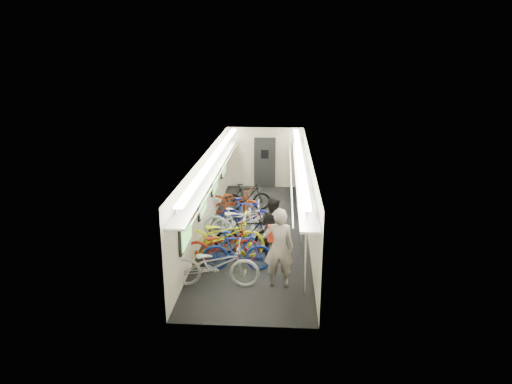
# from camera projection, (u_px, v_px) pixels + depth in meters

# --- Properties ---
(train_car_shell) EXTENTS (10.00, 10.00, 10.00)m
(train_car_shell) POSITION_uv_depth(u_px,v_px,m) (247.00, 172.00, 13.93)
(train_car_shell) COLOR black
(train_car_shell) RESTS_ON ground
(bicycle_0) EXTENTS (2.03, 0.73, 1.06)m
(bicycle_0) POSITION_uv_depth(u_px,v_px,m) (215.00, 265.00, 10.32)
(bicycle_0) COLOR #A1A1A6
(bicycle_0) RESTS_ON ground
(bicycle_1) EXTENTS (1.77, 0.60, 1.05)m
(bicycle_1) POSITION_uv_depth(u_px,v_px,m) (237.00, 251.00, 11.08)
(bicycle_1) COLOR navy
(bicycle_1) RESTS_ON ground
(bicycle_2) EXTENTS (2.03, 1.02, 1.02)m
(bicycle_2) POSITION_uv_depth(u_px,v_px,m) (222.00, 245.00, 11.45)
(bicycle_2) COLOR maroon
(bicycle_2) RESTS_ON ground
(bicycle_3) EXTENTS (1.78, 0.67, 1.04)m
(bicycle_3) POSITION_uv_depth(u_px,v_px,m) (247.00, 235.00, 12.07)
(bicycle_3) COLOR black
(bicycle_3) RESTS_ON ground
(bicycle_4) EXTENTS (2.20, 0.78, 1.16)m
(bicycle_4) POSITION_uv_depth(u_px,v_px,m) (223.00, 236.00, 11.88)
(bicycle_4) COLOR yellow
(bicycle_4) RESTS_ON ground
(bicycle_5) EXTENTS (1.55, 0.45, 0.93)m
(bicycle_5) POSITION_uv_depth(u_px,v_px,m) (238.00, 224.00, 13.05)
(bicycle_5) COLOR white
(bicycle_5) RESTS_ON ground
(bicycle_6) EXTENTS (2.09, 0.83, 1.08)m
(bicycle_6) POSITION_uv_depth(u_px,v_px,m) (239.00, 221.00, 13.06)
(bicycle_6) COLOR silver
(bicycle_6) RESTS_ON ground
(bicycle_7) EXTENTS (1.63, 0.59, 0.96)m
(bicycle_7) POSITION_uv_depth(u_px,v_px,m) (246.00, 213.00, 13.87)
(bicycle_7) COLOR navy
(bicycle_7) RESTS_ON ground
(bicycle_8) EXTENTS (1.97, 1.26, 0.98)m
(bicycle_8) POSITION_uv_depth(u_px,v_px,m) (235.00, 202.00, 14.96)
(bicycle_8) COLOR #9B2E10
(bicycle_8) RESTS_ON ground
(bicycle_9) EXTENTS (1.66, 0.80, 0.96)m
(bicycle_9) POSITION_uv_depth(u_px,v_px,m) (247.00, 197.00, 15.45)
(bicycle_9) COLOR black
(bicycle_9) RESTS_ON ground
(passenger_near) EXTENTS (0.70, 0.47, 1.88)m
(passenger_near) POSITION_uv_depth(u_px,v_px,m) (279.00, 248.00, 10.21)
(passenger_near) COLOR gray
(passenger_near) RESTS_ON ground
(passenger_mid) EXTENTS (0.98, 0.96, 1.59)m
(passenger_mid) POSITION_uv_depth(u_px,v_px,m) (273.00, 227.00, 11.90)
(passenger_mid) COLOR black
(passenger_mid) RESTS_ON ground
(backpack) EXTENTS (0.28, 0.18, 0.38)m
(backpack) POSITION_uv_depth(u_px,v_px,m) (274.00, 233.00, 10.15)
(backpack) COLOR red
(backpack) RESTS_ON passenger_near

